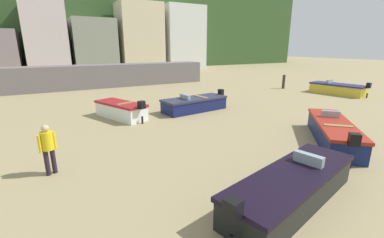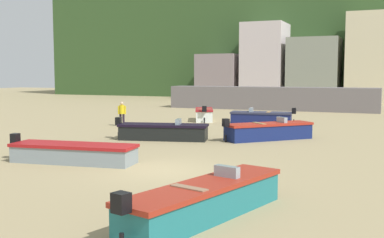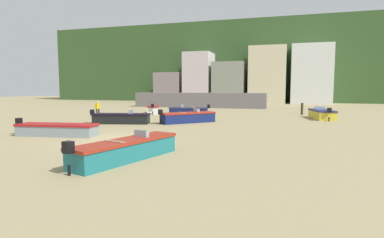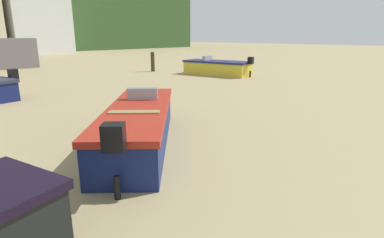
# 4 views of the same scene
# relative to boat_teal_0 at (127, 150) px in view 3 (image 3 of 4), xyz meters

# --- Properties ---
(ground_plane) EXTENTS (160.00, 160.00, 0.00)m
(ground_plane) POSITION_rel_boat_teal_0_xyz_m (-3.47, 4.66, -0.44)
(ground_plane) COLOR #998860
(headland_hill) EXTENTS (90.00, 32.00, 16.95)m
(headland_hill) POSITION_rel_boat_teal_0_xyz_m (-3.47, 70.66, 8.04)
(headland_hill) COLOR #324F26
(headland_hill) RESTS_ON ground
(harbor_pier) EXTENTS (19.97, 2.40, 2.19)m
(harbor_pier) POSITION_rel_boat_teal_0_xyz_m (-6.74, 34.66, 0.66)
(harbor_pier) COLOR slate
(harbor_pier) RESTS_ON ground
(townhouse_far_left) EXTENTS (5.53, 6.19, 6.08)m
(townhouse_far_left) POSITION_rel_boat_teal_0_xyz_m (-17.71, 51.76, 2.61)
(townhouse_far_left) COLOR gray
(townhouse_far_left) RESTS_ON ground
(townhouse_left) EXTENTS (5.39, 6.47, 10.06)m
(townhouse_left) POSITION_rel_boat_teal_0_xyz_m (-11.54, 51.90, 4.59)
(townhouse_left) COLOR beige
(townhouse_left) RESTS_ON ground
(townhouse_centre_left) EXTENTS (6.23, 6.93, 7.96)m
(townhouse_centre_left) POSITION_rel_boat_teal_0_xyz_m (-5.13, 52.13, 3.55)
(townhouse_centre_left) COLOR gray
(townhouse_centre_left) RESTS_ON ground
(townhouse_right) EXTENTS (6.84, 5.37, 10.76)m
(townhouse_right) POSITION_rel_boat_teal_0_xyz_m (2.21, 51.34, 4.94)
(townhouse_right) COLOR beige
(townhouse_right) RESTS_ON ground
(townhouse_far_right) EXTENTS (7.14, 6.19, 10.83)m
(townhouse_far_right) POSITION_rel_boat_teal_0_xyz_m (10.07, 51.76, 4.98)
(townhouse_far_right) COLOR silver
(townhouse_far_right) RESTS_ON ground
(boat_teal_0) EXTENTS (2.55, 5.48, 1.16)m
(boat_teal_0) POSITION_rel_boat_teal_0_xyz_m (0.00, 0.00, 0.00)
(boat_teal_0) COLOR #1E6D74
(boat_teal_0) RESTS_ON ground
(boat_white_1) EXTENTS (2.40, 3.64, 1.21)m
(boat_white_1) POSITION_rel_boat_teal_0_xyz_m (-8.65, 22.08, 0.02)
(boat_white_1) COLOR white
(boat_white_1) RESTS_ON ground
(boat_navy_2) EXTENTS (4.27, 4.32, 1.20)m
(boat_navy_2) POSITION_rel_boat_teal_0_xyz_m (-1.87, 13.96, 0.02)
(boat_navy_2) COLOR navy
(boat_navy_2) RESTS_ON ground
(boat_navy_3) EXTENTS (4.50, 2.06, 1.14)m
(boat_navy_3) POSITION_rel_boat_teal_0_xyz_m (-4.20, 21.58, -0.01)
(boat_navy_3) COLOR #141C50
(boat_navy_3) RESTS_ON ground
(boat_grey_4) EXTENTS (5.27, 2.06, 1.06)m
(boat_grey_4) POSITION_rel_boat_teal_0_xyz_m (-7.29, 4.64, -0.06)
(boat_grey_4) COLOR gray
(boat_grey_4) RESTS_ON ground
(boat_yellow_5) EXTENTS (2.31, 4.57, 1.19)m
(boat_yellow_5) POSITION_rel_boat_teal_0_xyz_m (9.27, 20.84, 0.01)
(boat_yellow_5) COLOR gold
(boat_yellow_5) RESTS_ON ground
(boat_black_6) EXTENTS (4.95, 2.41, 1.15)m
(boat_black_6) POSITION_rel_boat_teal_0_xyz_m (-6.91, 11.76, -0.01)
(boat_black_6) COLOR black
(boat_black_6) RESTS_ON ground
(mooring_post_near_water) EXTENTS (0.26, 0.26, 1.30)m
(mooring_post_near_water) POSITION_rel_boat_teal_0_xyz_m (7.65, 25.21, 0.21)
(mooring_post_near_water) COLOR #3D3020
(mooring_post_near_water) RESTS_ON ground
(beach_walker_foreground) EXTENTS (0.52, 0.45, 1.62)m
(beach_walker_foreground) POSITION_rel_boat_teal_0_xyz_m (-12.27, 16.49, 0.52)
(beach_walker_foreground) COLOR black
(beach_walker_foreground) RESTS_ON ground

